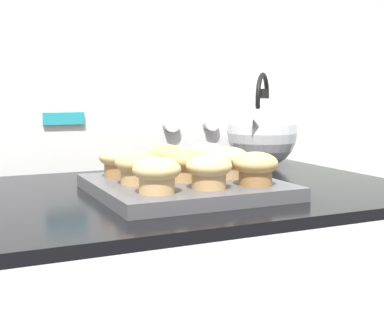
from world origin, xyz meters
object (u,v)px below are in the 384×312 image
at_px(muffin_r0_c2, 255,167).
at_px(muffin_r2_c2, 207,156).
at_px(muffin_pan, 185,187).
at_px(muffin_r2_c1, 165,158).
at_px(muffin_r2_c0, 119,160).
at_px(muffin_r0_c1, 209,170).
at_px(muffin_r1_c0, 137,166).
at_px(muffin_r1_c1, 184,164).
at_px(tea_kettle, 262,131).
at_px(muffin_r1_c2, 228,161).
at_px(muffin_r0_c0, 157,174).

xyz_separation_m(muffin_r0_c2, muffin_r2_c2, (-0.00, 0.17, 0.00)).
height_order(muffin_pan, muffin_r2_c1, muffin_r2_c1).
bearing_deg(muffin_r2_c0, muffin_pan, -45.45).
relative_size(muffin_r0_c1, muffin_r2_c1, 1.00).
relative_size(muffin_r1_c0, muffin_r1_c1, 1.00).
bearing_deg(muffin_r1_c0, tea_kettle, 29.85).
height_order(muffin_r1_c0, muffin_r2_c0, same).
xyz_separation_m(muffin_pan, muffin_r2_c0, (-0.09, 0.09, 0.04)).
relative_size(muffin_r0_c1, muffin_r1_c2, 1.00).
bearing_deg(muffin_r1_c0, muffin_r2_c2, 26.28).
height_order(muffin_r0_c2, muffin_r2_c2, same).
xyz_separation_m(muffin_r0_c2, muffin_r1_c2, (-0.00, 0.09, 0.00)).
xyz_separation_m(muffin_r2_c1, tea_kettle, (0.29, 0.13, 0.03)).
bearing_deg(muffin_pan, tea_kettle, 36.75).
distance_m(muffin_r2_c2, tea_kettle, 0.25).
relative_size(muffin_r0_c0, muffin_r0_c2, 1.00).
height_order(muffin_r0_c2, muffin_r2_c0, same).
bearing_deg(muffin_r0_c2, tea_kettle, 56.24).
bearing_deg(muffin_r2_c1, muffin_r1_c2, -47.09).
bearing_deg(muffin_r0_c2, muffin_r0_c1, 178.03).
relative_size(muffin_r1_c0, muffin_r2_c2, 1.00).
bearing_deg(tea_kettle, muffin_r2_c1, -156.20).
bearing_deg(muffin_pan, muffin_r1_c0, 178.88).
height_order(muffin_pan, muffin_r0_c1, muffin_r0_c1).
relative_size(muffin_r1_c1, muffin_r2_c2, 1.00).
relative_size(muffin_r1_c0, tea_kettle, 0.34).
relative_size(muffin_r2_c0, muffin_r2_c1, 1.00).
bearing_deg(muffin_r0_c1, muffin_r2_c0, 117.27).
height_order(muffin_r2_c0, muffin_r2_c1, same).
distance_m(muffin_r1_c0, muffin_r1_c2, 0.17).
bearing_deg(muffin_r1_c2, muffin_r0_c2, -89.01).
bearing_deg(muffin_pan, muffin_r0_c0, -133.92).
relative_size(muffin_r0_c2, tea_kettle, 0.34).
bearing_deg(muffin_r1_c0, muffin_r1_c2, -0.90).
height_order(muffin_r1_c0, muffin_r1_c1, same).
height_order(muffin_r0_c0, muffin_r0_c1, same).
bearing_deg(muffin_r2_c1, muffin_r2_c2, -2.67).
xyz_separation_m(muffin_pan, muffin_r1_c1, (-0.00, -0.00, 0.04)).
bearing_deg(muffin_r0_c0, muffin_r2_c0, 91.12).
bearing_deg(muffin_r1_c2, muffin_r2_c0, 152.37).
bearing_deg(muffin_r2_c1, muffin_r0_c1, -89.21).
height_order(muffin_r2_c2, tea_kettle, tea_kettle).
height_order(muffin_r0_c0, muffin_r1_c0, same).
distance_m(muffin_pan, muffin_r0_c1, 0.10).
height_order(muffin_r0_c0, muffin_r2_c2, same).
relative_size(muffin_r0_c1, muffin_r2_c0, 1.00).
distance_m(muffin_r0_c1, muffin_r2_c0, 0.20).
bearing_deg(muffin_r1_c1, muffin_pan, 56.72).
bearing_deg(muffin_r0_c1, muffin_r1_c2, 46.48).
bearing_deg(muffin_pan, muffin_r0_c2, -46.20).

